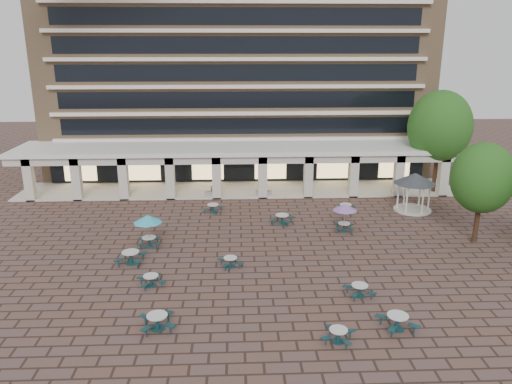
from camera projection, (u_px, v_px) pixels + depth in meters
ground at (242, 251)px, 34.43m from camera, size 120.00×120.00×0.00m
apartment_building at (238, 54)px, 55.15m from camera, size 40.00×15.50×25.20m
retail_arcade at (239, 160)px, 47.72m from camera, size 42.00×6.60×4.40m
picnic_table_0 at (157, 321)px, 25.01m from camera, size 2.02×2.02×0.79m
picnic_table_1 at (151, 280)px, 29.48m from camera, size 1.85×1.85×0.68m
picnic_table_2 at (397, 321)px, 24.98m from camera, size 2.03×2.03×0.81m
picnic_table_3 at (338, 334)px, 23.97m from camera, size 1.84×1.84×0.67m
picnic_table_4 at (148, 220)px, 34.66m from camera, size 2.04×2.04×2.35m
picnic_table_7 at (360, 289)px, 28.28m from camera, size 1.77×1.77×0.71m
picnic_table_8 at (131, 256)px, 32.42m from camera, size 2.04×2.04×0.84m
picnic_table_9 at (282, 218)px, 39.51m from camera, size 2.14×2.14×0.78m
picnic_table_10 at (230, 261)px, 31.99m from camera, size 1.73×1.73×0.65m
picnic_table_11 at (345, 208)px, 37.54m from camera, size 1.90×1.90×2.20m
picnic_table_12 at (213, 208)px, 42.20m from camera, size 1.98×1.98×0.72m
picnic_table_13 at (346, 208)px, 42.19m from camera, size 1.95×1.95×0.73m
gazebo at (415, 183)px, 42.11m from camera, size 3.53×3.53×3.28m
tree_east_a at (483, 178)px, 34.85m from camera, size 4.37×4.37×7.29m
tree_east_c at (440, 127)px, 46.14m from camera, size 5.84×5.84×9.73m
planter_left at (213, 192)px, 46.55m from camera, size 1.50×0.60×1.14m
planter_right at (264, 191)px, 46.71m from camera, size 1.50×0.81×1.27m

